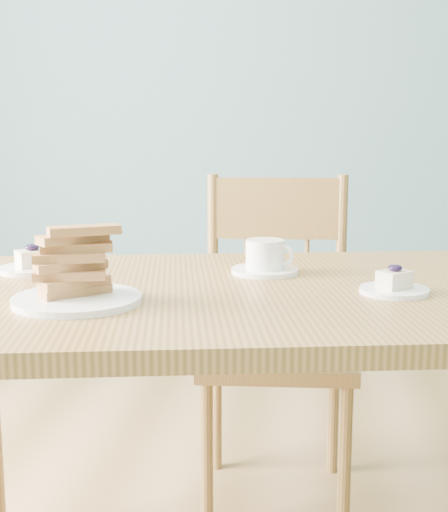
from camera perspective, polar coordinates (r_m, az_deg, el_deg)
The scene contains 6 objects.
dining_table at distance 1.51m, azimuth 2.64°, elevation -5.39°, with size 1.56×1.07×0.77m.
dining_chair at distance 2.13m, azimuth 4.19°, elevation -6.44°, with size 0.46×0.44×0.96m.
cheesecake_plate_near at distance 1.47m, azimuth 13.46°, elevation -2.34°, with size 0.14×0.14×0.06m.
cheesecake_plate_far at distance 1.71m, azimuth -15.07°, elevation -0.66°, with size 0.15×0.15×0.06m.
coffee_cup at distance 1.63m, azimuth 3.35°, elevation -0.24°, with size 0.15×0.15×0.08m.
biscotti_plate at distance 1.37m, azimuth -11.73°, elevation -1.65°, with size 0.25×0.25×0.15m.
Camera 1 is at (0.01, -1.23, 1.10)m, focal length 50.00 mm.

